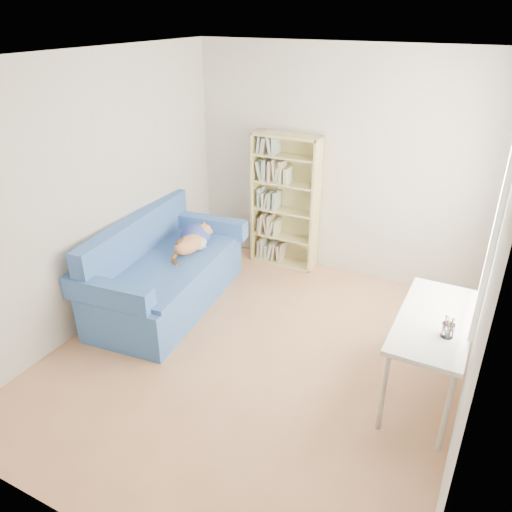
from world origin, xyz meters
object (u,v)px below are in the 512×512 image
at_px(bookshelf, 285,207).
at_px(desk, 434,326).
at_px(sofa, 165,273).
at_px(pen_cup, 448,329).

relative_size(bookshelf, desk, 1.36).
distance_m(sofa, pen_cup, 2.95).
distance_m(desk, pen_cup, 0.27).
bearing_deg(desk, sofa, 175.43).
relative_size(bookshelf, pen_cup, 9.06).
distance_m(bookshelf, desk, 2.62).
height_order(bookshelf, pen_cup, bookshelf).
xyz_separation_m(sofa, desk, (2.78, -0.22, 0.32)).
bearing_deg(bookshelf, desk, -39.28).
xyz_separation_m(sofa, bookshelf, (0.75, 1.44, 0.40)).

